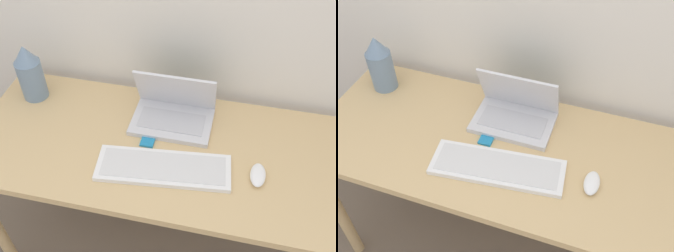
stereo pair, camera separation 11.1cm
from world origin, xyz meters
TOP-DOWN VIEW (x-y plane):
  - desk at (0.00, 0.31)m, footprint 1.41×0.62m
  - laptop at (0.03, 0.46)m, footprint 0.31×0.21m
  - keyboard at (0.05, 0.20)m, footprint 0.48×0.21m
  - mouse at (0.37, 0.24)m, footprint 0.05×0.10m
  - vase at (-0.56, 0.47)m, footprint 0.10×0.10m
  - mp3_player at (-0.04, 0.32)m, footprint 0.05×0.05m

SIDE VIEW (x-z plane):
  - desk at x=0.00m, z-range 0.28..1.03m
  - mp3_player at x=-0.04m, z-range 0.75..0.76m
  - keyboard at x=0.05m, z-range 0.75..0.77m
  - mouse at x=0.37m, z-range 0.75..0.78m
  - laptop at x=0.03m, z-range 0.69..0.90m
  - vase at x=-0.56m, z-range 0.74..0.99m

